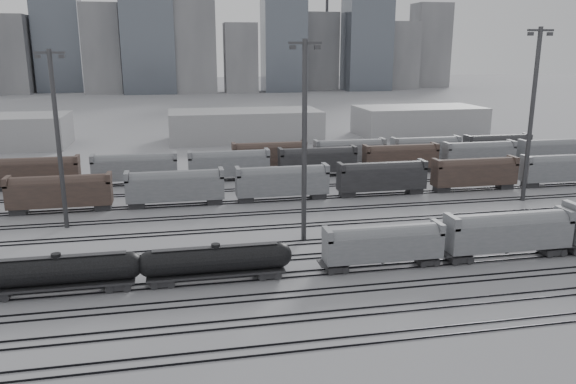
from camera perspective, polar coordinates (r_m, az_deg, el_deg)
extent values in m
plane|color=#A9AAAE|center=(60.26, -2.26, -9.03)|extent=(900.00, 900.00, 0.00)
cube|color=black|center=(47.28, 0.76, -15.88)|extent=(220.00, 0.07, 0.16)
cube|color=black|center=(48.50, 0.39, -15.05)|extent=(220.00, 0.07, 0.16)
cube|color=black|center=(51.57, -0.45, -13.15)|extent=(220.00, 0.07, 0.16)
cube|color=black|center=(52.83, -0.76, -12.44)|extent=(220.00, 0.07, 0.16)
cube|color=black|center=(55.98, -1.46, -10.83)|extent=(220.00, 0.07, 0.16)
cube|color=black|center=(57.27, -1.71, -10.23)|extent=(220.00, 0.07, 0.16)
cube|color=black|center=(60.48, -2.30, -8.85)|extent=(220.00, 0.07, 0.16)
cube|color=black|center=(61.79, -2.52, -8.34)|extent=(220.00, 0.07, 0.16)
cube|color=black|center=(65.06, -3.02, -7.15)|extent=(220.00, 0.07, 0.16)
cube|color=black|center=(66.38, -3.21, -6.70)|extent=(220.00, 0.07, 0.16)
cube|color=black|center=(69.69, -3.64, -5.67)|extent=(220.00, 0.07, 0.16)
cube|color=black|center=(71.03, -3.81, -5.28)|extent=(220.00, 0.07, 0.16)
cube|color=black|center=(76.25, -4.38, -3.90)|extent=(220.00, 0.07, 0.16)
cube|color=black|center=(77.61, -4.52, -3.58)|extent=(220.00, 0.07, 0.16)
cube|color=black|center=(82.88, -5.00, -2.42)|extent=(220.00, 0.07, 0.16)
cube|color=black|center=(84.25, -5.11, -2.14)|extent=(220.00, 0.07, 0.16)
cube|color=black|center=(89.57, -5.52, -1.15)|extent=(220.00, 0.07, 0.16)
cube|color=black|center=(90.95, -5.62, -0.92)|extent=(220.00, 0.07, 0.16)
cube|color=black|center=(97.27, -6.03, 0.08)|extent=(220.00, 0.07, 0.16)
cube|color=black|center=(98.66, -6.11, 0.28)|extent=(220.00, 0.07, 0.16)
cube|color=black|center=(105.02, -6.47, 1.13)|extent=(220.00, 0.07, 0.16)
cube|color=black|center=(106.41, -6.54, 1.30)|extent=(220.00, 0.07, 0.16)
cube|color=black|center=(112.80, -6.84, 2.04)|extent=(220.00, 0.07, 0.16)
cube|color=black|center=(114.20, -6.90, 2.19)|extent=(220.00, 0.07, 0.16)
cube|color=black|center=(60.65, -16.81, -8.96)|extent=(2.49, 2.01, 0.67)
cube|color=black|center=(61.34, -22.24, -8.70)|extent=(14.81, 2.58, 0.24)
cylinder|color=black|center=(60.78, -22.38, -7.36)|extent=(13.86, 2.77, 2.77)
sphere|color=black|center=(59.80, -15.80, -7.15)|extent=(2.77, 2.77, 2.77)
cylinder|color=black|center=(60.26, -22.51, -6.01)|extent=(0.96, 0.96, 0.48)
cube|color=black|center=(60.29, -22.50, -6.09)|extent=(13.38, 0.86, 0.06)
cube|color=black|center=(60.36, -12.61, -8.81)|extent=(2.42, 1.96, 0.65)
cube|color=black|center=(61.04, -1.97, -8.19)|extent=(2.42, 1.96, 0.65)
cube|color=black|center=(60.26, -7.27, -8.13)|extent=(14.44, 2.51, 0.23)
cylinder|color=black|center=(59.71, -7.32, -6.80)|extent=(13.50, 2.70, 2.70)
sphere|color=black|center=(59.68, -13.84, -7.13)|extent=(2.70, 2.70, 2.70)
sphere|color=black|center=(60.51, -0.89, -6.40)|extent=(2.70, 2.70, 2.70)
cylinder|color=black|center=(59.20, -7.36, -5.46)|extent=(0.93, 0.93, 0.47)
cube|color=black|center=(59.23, -7.36, -5.54)|extent=(13.04, 0.84, 0.06)
cube|color=black|center=(62.64, 4.92, -7.65)|extent=(2.33, 1.88, 0.63)
cube|color=black|center=(66.34, 13.93, -6.76)|extent=(2.33, 1.88, 0.63)
cube|color=gray|center=(63.56, 9.64, -5.44)|extent=(13.44, 2.69, 2.87)
cylinder|color=gray|center=(63.21, 9.68, -4.53)|extent=(12.18, 2.60, 2.60)
cube|color=gray|center=(61.01, 4.03, -4.34)|extent=(0.63, 2.69, 1.25)
cube|color=gray|center=(65.53, 14.99, -3.48)|extent=(0.63, 2.69, 1.25)
cone|color=black|center=(64.16, 9.58, -6.91)|extent=(2.15, 2.15, 0.81)
cube|color=black|center=(68.05, 16.96, -6.37)|extent=(2.61, 2.11, 0.70)
cube|color=black|center=(74.41, 25.20, -5.36)|extent=(2.61, 2.11, 0.70)
cube|color=gray|center=(70.31, 21.44, -4.05)|extent=(15.08, 3.02, 3.22)
cylinder|color=gray|center=(69.96, 21.53, -3.11)|extent=(13.67, 2.92, 2.92)
cube|color=gray|center=(66.12, 16.31, -2.92)|extent=(0.70, 3.02, 1.41)
cube|color=gray|center=(73.89, 26.31, -2.06)|extent=(0.70, 3.02, 1.41)
cone|color=black|center=(70.92, 21.29, -5.55)|extent=(2.41, 2.41, 0.90)
cube|color=gray|center=(74.40, 27.00, -1.60)|extent=(0.78, 3.35, 1.56)
cylinder|color=#39393C|center=(80.70, -22.30, 4.76)|extent=(0.61, 0.61, 23.91)
cube|color=#39393C|center=(79.81, -23.10, 12.90)|extent=(3.83, 0.29, 0.29)
cube|color=#39393C|center=(80.10, -24.09, 12.46)|extent=(0.67, 0.48, 0.48)
cube|color=#39393C|center=(79.56, -22.03, 12.65)|extent=(0.67, 0.48, 0.48)
cylinder|color=#39393C|center=(69.86, 1.67, 4.98)|extent=(0.64, 0.64, 25.08)
cube|color=#39393C|center=(68.94, 1.75, 14.90)|extent=(4.01, 0.30, 0.30)
cube|color=#39393C|center=(68.60, 0.48, 14.49)|extent=(0.70, 0.50, 0.50)
cube|color=#39393C|center=(69.29, 3.00, 14.47)|extent=(0.70, 0.50, 0.50)
cylinder|color=#39393C|center=(96.49, 23.49, 7.03)|extent=(0.70, 0.70, 27.18)
cube|color=#39393C|center=(95.98, 24.28, 14.76)|extent=(4.35, 0.33, 0.33)
cube|color=#39393C|center=(95.04, 23.42, 14.53)|extent=(0.76, 0.54, 0.54)
cube|color=#39393C|center=(96.91, 25.06, 14.34)|extent=(0.76, 0.54, 0.54)
cube|color=#4E3A31|center=(90.80, -22.15, -0.18)|extent=(15.00, 3.00, 5.60)
cube|color=gray|center=(89.15, -11.37, 0.36)|extent=(15.00, 3.00, 5.60)
cube|color=gray|center=(90.72, -0.58, 0.89)|extent=(15.00, 3.00, 5.60)
cube|color=black|center=(95.34, 9.50, 1.35)|extent=(15.00, 3.00, 5.60)
cube|color=#4E3A31|center=(102.60, 18.41, 1.73)|extent=(15.00, 3.00, 5.60)
cube|color=gray|center=(112.00, 25.99, 2.01)|extent=(15.00, 3.00, 5.60)
cube|color=#4E3A31|center=(107.53, -24.34, 1.73)|extent=(15.00, 3.00, 5.60)
cube|color=gray|center=(105.02, -15.27, 2.23)|extent=(15.00, 3.00, 5.60)
cube|color=gray|center=(105.22, -6.00, 2.69)|extent=(15.00, 3.00, 5.60)
cube|color=black|center=(108.14, 3.01, 3.06)|extent=(15.00, 3.00, 5.60)
cube|color=#4E3A31|center=(113.55, 11.36, 3.34)|extent=(15.00, 3.00, 5.60)
cube|color=gray|center=(121.13, 18.81, 3.53)|extent=(15.00, 3.00, 5.60)
cube|color=gray|center=(130.49, 25.29, 3.65)|extent=(15.00, 3.00, 5.60)
cube|color=#4E3A31|center=(114.17, -1.90, 3.67)|extent=(15.00, 3.00, 5.60)
cube|color=gray|center=(118.17, 6.27, 3.96)|extent=(15.00, 3.00, 5.60)
cube|color=gray|center=(124.37, 13.77, 4.15)|extent=(15.00, 3.00, 5.60)
cube|color=black|center=(132.49, 20.46, 4.26)|extent=(15.00, 3.00, 5.60)
cube|color=#9B9B9D|center=(152.11, -4.40, 6.77)|extent=(40.00, 18.00, 8.00)
cube|color=#9B9B9D|center=(165.88, 13.13, 7.07)|extent=(35.00, 18.00, 8.00)
cube|color=gray|center=(345.57, -26.68, 12.37)|extent=(22.00, 17.60, 42.00)
cube|color=#515762|center=(340.56, -22.83, 15.96)|extent=(25.00, 20.00, 80.00)
cube|color=gray|center=(336.58, -18.28, 13.64)|extent=(20.00, 16.00, 48.00)
cube|color=#515762|center=(335.65, -14.15, 17.94)|extent=(28.00, 22.40, 95.00)
cube|color=gray|center=(334.97, -9.54, 15.17)|extent=(22.00, 17.60, 60.00)
cube|color=gray|center=(336.90, -5.09, 13.43)|extent=(18.00, 14.40, 38.00)
cube|color=#515762|center=(340.87, -0.81, 16.35)|extent=(24.00, 19.20, 72.00)
cube|color=gray|center=(346.21, 3.40, 14.06)|extent=(20.00, 16.00, 45.00)
cube|color=#515762|center=(354.02, 7.55, 17.46)|extent=(26.00, 20.80, 88.00)
cube|color=gray|center=(362.29, 11.27, 13.44)|extent=(18.00, 14.40, 40.00)
cube|color=gray|center=(372.57, 14.98, 14.18)|extent=(22.00, 17.60, 52.00)
cylinder|color=#39393C|center=(361.20, -15.68, 17.96)|extent=(1.80, 1.80, 100.00)
cylinder|color=#39393C|center=(373.87, 3.99, 18.29)|extent=(1.80, 1.80, 100.00)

